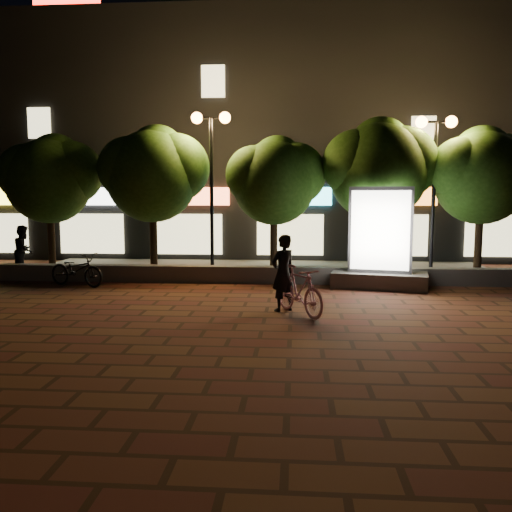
# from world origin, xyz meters

# --- Properties ---
(ground) EXTENTS (80.00, 80.00, 0.00)m
(ground) POSITION_xyz_m (0.00, 0.00, 0.00)
(ground) COLOR #4F2D19
(ground) RESTS_ON ground
(retaining_wall) EXTENTS (16.00, 0.45, 0.50)m
(retaining_wall) POSITION_xyz_m (0.00, 4.00, 0.25)
(retaining_wall) COLOR #605D59
(retaining_wall) RESTS_ON ground
(sidewalk) EXTENTS (16.00, 5.00, 0.08)m
(sidewalk) POSITION_xyz_m (0.00, 6.50, 0.04)
(sidewalk) COLOR #605D59
(sidewalk) RESTS_ON ground
(building_block) EXTENTS (28.00, 8.12, 11.30)m
(building_block) POSITION_xyz_m (-0.01, 12.99, 5.00)
(building_block) COLOR black
(building_block) RESTS_ON ground
(tree_far_left) EXTENTS (3.36, 2.80, 4.63)m
(tree_far_left) POSITION_xyz_m (-6.95, 5.46, 3.29)
(tree_far_left) COLOR black
(tree_far_left) RESTS_ON sidewalk
(tree_left) EXTENTS (3.60, 3.00, 4.89)m
(tree_left) POSITION_xyz_m (-3.45, 5.46, 3.44)
(tree_left) COLOR black
(tree_left) RESTS_ON sidewalk
(tree_mid) EXTENTS (3.24, 2.70, 4.50)m
(tree_mid) POSITION_xyz_m (0.55, 5.46, 3.22)
(tree_mid) COLOR black
(tree_mid) RESTS_ON sidewalk
(tree_right) EXTENTS (3.72, 3.10, 5.07)m
(tree_right) POSITION_xyz_m (3.86, 5.46, 3.57)
(tree_right) COLOR black
(tree_right) RESTS_ON sidewalk
(tree_far_right) EXTENTS (3.48, 2.90, 4.76)m
(tree_far_right) POSITION_xyz_m (7.05, 5.46, 3.37)
(tree_far_right) COLOR black
(tree_far_right) RESTS_ON sidewalk
(street_lamp_left) EXTENTS (1.26, 0.36, 5.18)m
(street_lamp_left) POSITION_xyz_m (-1.50, 5.20, 4.03)
(street_lamp_left) COLOR black
(street_lamp_left) RESTS_ON sidewalk
(street_lamp_right) EXTENTS (1.26, 0.36, 4.98)m
(street_lamp_right) POSITION_xyz_m (5.50, 5.20, 3.89)
(street_lamp_right) COLOR black
(street_lamp_right) RESTS_ON sidewalk
(ad_kiosk) EXTENTS (2.88, 1.87, 2.87)m
(ad_kiosk) POSITION_xyz_m (3.63, 3.50, 1.16)
(ad_kiosk) COLOR #605D59
(ad_kiosk) RESTS_ON ground
(scooter_pink) EXTENTS (1.41, 1.79, 1.08)m
(scooter_pink) POSITION_xyz_m (1.29, -0.20, 0.54)
(scooter_pink) COLOR pink
(scooter_pink) RESTS_ON ground
(rider) EXTENTS (0.76, 0.74, 1.75)m
(rider) POSITION_xyz_m (0.93, 0.16, 0.88)
(rider) COLOR black
(rider) RESTS_ON ground
(scooter_parked) EXTENTS (1.97, 1.21, 0.98)m
(scooter_parked) POSITION_xyz_m (-5.13, 3.00, 0.49)
(scooter_parked) COLOR black
(scooter_parked) RESTS_ON ground
(pedestrian) EXTENTS (0.74, 0.88, 1.61)m
(pedestrian) POSITION_xyz_m (-7.50, 4.50, 0.88)
(pedestrian) COLOR black
(pedestrian) RESTS_ON sidewalk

